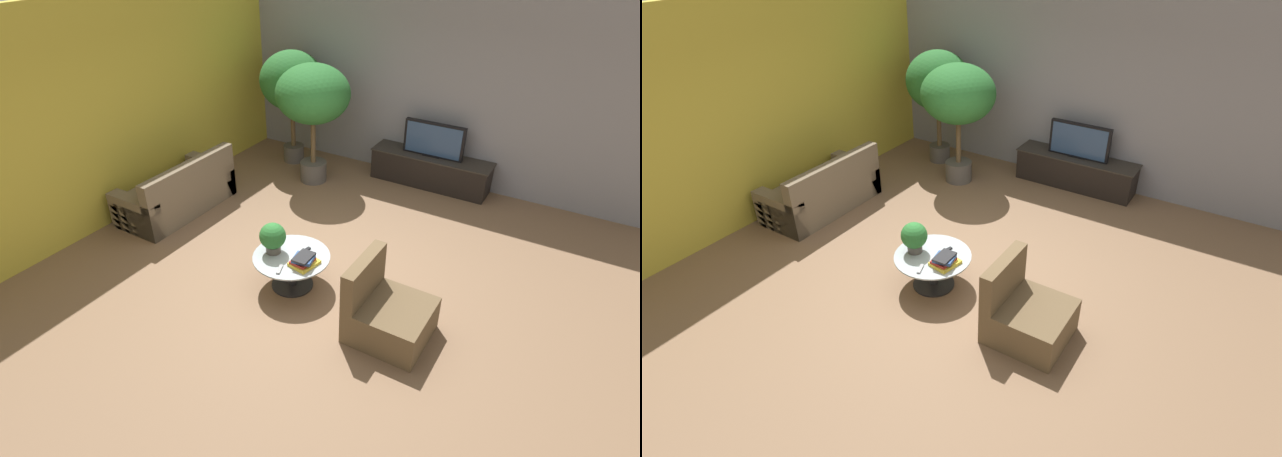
% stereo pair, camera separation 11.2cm
% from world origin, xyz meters
% --- Properties ---
extents(ground_plane, '(24.00, 24.00, 0.00)m').
position_xyz_m(ground_plane, '(0.00, 0.00, 0.00)').
color(ground_plane, brown).
extents(back_wall_stone, '(7.40, 0.12, 3.00)m').
position_xyz_m(back_wall_stone, '(0.00, 3.26, 1.50)').
color(back_wall_stone, gray).
rests_on(back_wall_stone, ground).
extents(side_wall_left, '(0.12, 7.40, 3.00)m').
position_xyz_m(side_wall_left, '(-3.26, 0.20, 1.50)').
color(side_wall_left, gold).
rests_on(side_wall_left, ground).
extents(media_console, '(1.93, 0.50, 0.51)m').
position_xyz_m(media_console, '(0.29, 2.94, 0.27)').
color(media_console, black).
rests_on(media_console, ground).
extents(television, '(0.97, 0.13, 0.54)m').
position_xyz_m(television, '(0.29, 2.94, 0.78)').
color(television, black).
rests_on(television, media_console).
extents(coffee_table, '(0.91, 0.91, 0.42)m').
position_xyz_m(coffee_table, '(-0.16, -0.42, 0.29)').
color(coffee_table, black).
rests_on(coffee_table, ground).
extents(couch_by_wall, '(0.84, 1.72, 0.84)m').
position_xyz_m(couch_by_wall, '(-2.60, 0.20, 0.29)').
color(couch_by_wall, brown).
rests_on(couch_by_wall, ground).
extents(armchair_wicker, '(0.80, 0.76, 0.86)m').
position_xyz_m(armchair_wicker, '(1.13, -0.59, 0.27)').
color(armchair_wicker, brown).
rests_on(armchair_wicker, ground).
extents(potted_palm_tall, '(1.08, 1.08, 1.93)m').
position_xyz_m(potted_palm_tall, '(-2.14, 2.59, 1.40)').
color(potted_palm_tall, '#514C47').
rests_on(potted_palm_tall, ground).
extents(potted_palm_corner, '(1.17, 1.17, 1.92)m').
position_xyz_m(potted_palm_corner, '(-1.42, 2.10, 1.40)').
color(potted_palm_corner, '#514C47').
rests_on(potted_palm_corner, ground).
extents(potted_plant_tabletop, '(0.31, 0.31, 0.38)m').
position_xyz_m(potted_plant_tabletop, '(-0.38, -0.47, 0.63)').
color(potted_plant_tabletop, '#514C47').
rests_on(potted_plant_tabletop, coffee_table).
extents(book_stack, '(0.30, 0.34, 0.13)m').
position_xyz_m(book_stack, '(0.06, -0.50, 0.48)').
color(book_stack, gold).
rests_on(book_stack, coffee_table).
extents(remote_black, '(0.08, 0.16, 0.02)m').
position_xyz_m(remote_black, '(-0.07, -0.26, 0.43)').
color(remote_black, black).
rests_on(remote_black, coffee_table).
extents(remote_silver, '(0.09, 0.16, 0.02)m').
position_xyz_m(remote_silver, '(-0.12, -0.72, 0.43)').
color(remote_silver, gray).
rests_on(remote_silver, coffee_table).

